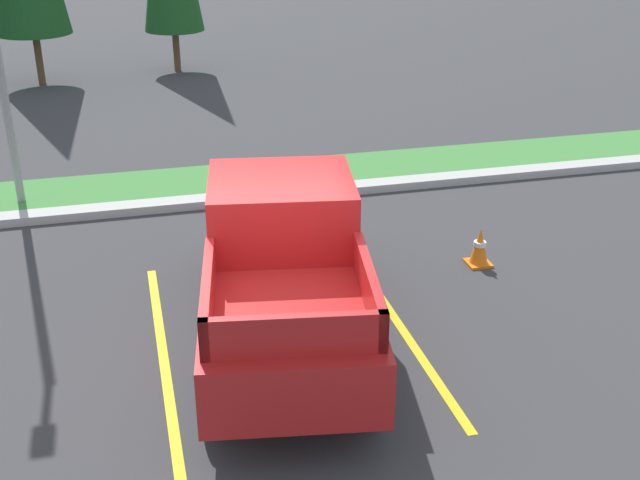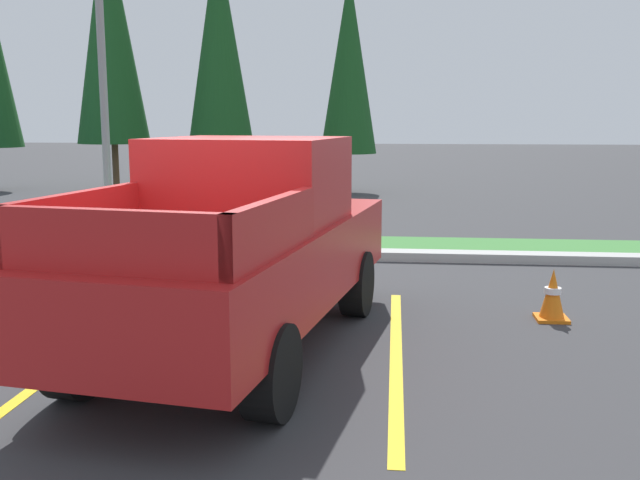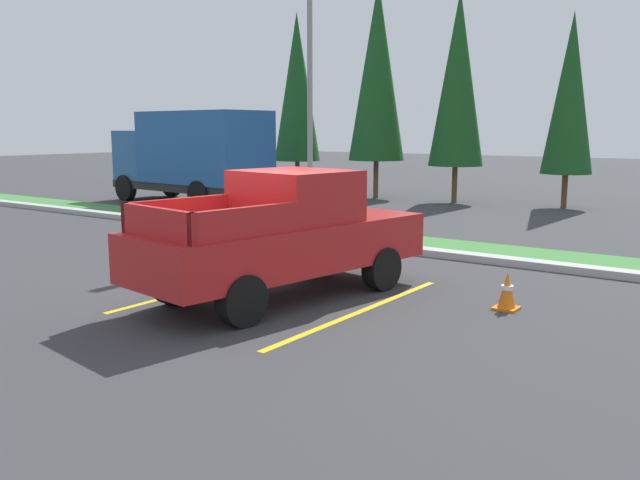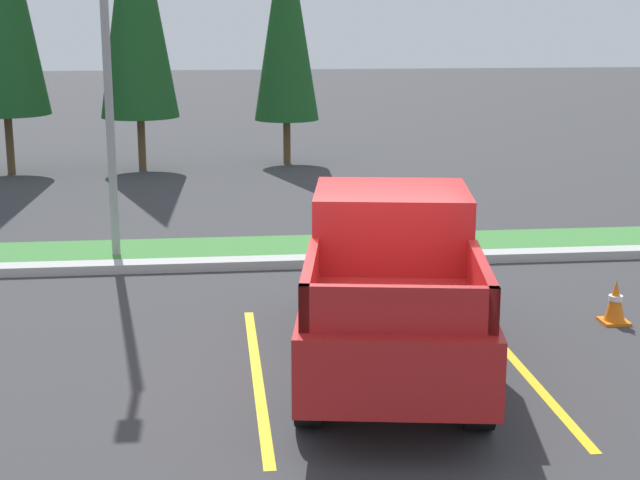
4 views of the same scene
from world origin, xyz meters
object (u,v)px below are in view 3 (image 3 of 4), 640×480
object	(u,v)px
cargo_truck_distant	(192,154)
cypress_tree_left_inner	(377,71)
cypress_tree_leftmost	(297,88)
cypress_tree_right_inner	(570,94)
traffic_cone	(507,291)
pickup_truck_main	(285,235)
cypress_tree_center	(458,79)
street_light	(306,88)

from	to	relation	value
cargo_truck_distant	cypress_tree_left_inner	size ratio (longest dim) A/B	0.82
cypress_tree_leftmost	cypress_tree_right_inner	size ratio (longest dim) A/B	1.14
traffic_cone	cypress_tree_leftmost	bearing A→B (deg)	136.72
pickup_truck_main	cypress_tree_leftmost	xyz separation A→B (m)	(-11.35, 15.17, 3.49)
cypress_tree_left_inner	traffic_cone	xyz separation A→B (m)	(10.48, -13.54, -4.70)
cargo_truck_distant	traffic_cone	distance (m)	17.11
cypress_tree_right_inner	traffic_cone	world-z (taller)	cypress_tree_right_inner
cypress_tree_left_inner	cypress_tree_right_inner	size ratio (longest dim) A/B	1.26
pickup_truck_main	cargo_truck_distant	world-z (taller)	cargo_truck_distant
cypress_tree_left_inner	cypress_tree_center	world-z (taller)	cypress_tree_left_inner
cypress_tree_center	cargo_truck_distant	bearing A→B (deg)	-143.68
cypress_tree_right_inner	traffic_cone	xyz separation A→B (m)	(3.28, -14.43, -3.68)
pickup_truck_main	cypress_tree_right_inner	world-z (taller)	cypress_tree_right_inner
traffic_cone	pickup_truck_main	bearing A→B (deg)	-157.83
pickup_truck_main	street_light	xyz separation A→B (m)	(-3.67, 5.53, 2.77)
cypress_tree_center	traffic_cone	distance (m)	16.08
cypress_tree_leftmost	pickup_truck_main	bearing A→B (deg)	-53.19
cypress_tree_center	traffic_cone	world-z (taller)	cypress_tree_center
cargo_truck_distant	cypress_tree_leftmost	world-z (taller)	cypress_tree_leftmost
cargo_truck_distant	cypress_tree_leftmost	distance (m)	6.49
street_light	traffic_cone	distance (m)	8.87
cypress_tree_right_inner	cypress_tree_center	bearing A→B (deg)	-170.09
cargo_truck_distant	cypress_tree_leftmost	bearing A→B (deg)	86.02
street_light	cypress_tree_center	size ratio (longest dim) A/B	0.84
street_light	traffic_cone	xyz separation A→B (m)	(6.99, -4.18, -3.52)
cargo_truck_distant	street_light	xyz separation A→B (m)	(8.09, -3.75, 1.96)
pickup_truck_main	cypress_tree_left_inner	distance (m)	17.00
cypress_tree_leftmost	cypress_tree_left_inner	xyz separation A→B (m)	(4.19, -0.27, 0.47)
cypress_tree_left_inner	cypress_tree_right_inner	bearing A→B (deg)	7.00
cypress_tree_right_inner	cypress_tree_leftmost	bearing A→B (deg)	-176.92
street_light	cypress_tree_center	bearing A→B (deg)	90.99
street_light	cypress_tree_center	world-z (taller)	cypress_tree_center
cargo_truck_distant	cypress_tree_center	world-z (taller)	cypress_tree_center
cargo_truck_distant	traffic_cone	xyz separation A→B (m)	(15.08, -7.92, -1.56)
cargo_truck_distant	cypress_tree_left_inner	world-z (taller)	cypress_tree_left_inner
cargo_truck_distant	cypress_tree_center	bearing A→B (deg)	36.32
pickup_truck_main	cypress_tree_center	bearing A→B (deg)	104.24
pickup_truck_main	cypress_tree_center	xyz separation A→B (m)	(-3.83, 15.10, 3.54)
cypress_tree_center	street_light	bearing A→B (deg)	-89.01
street_light	cypress_tree_leftmost	distance (m)	12.35
cargo_truck_distant	cypress_tree_right_inner	size ratio (longest dim) A/B	1.03
street_light	cypress_tree_right_inner	xyz separation A→B (m)	(3.71, 10.25, 0.16)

